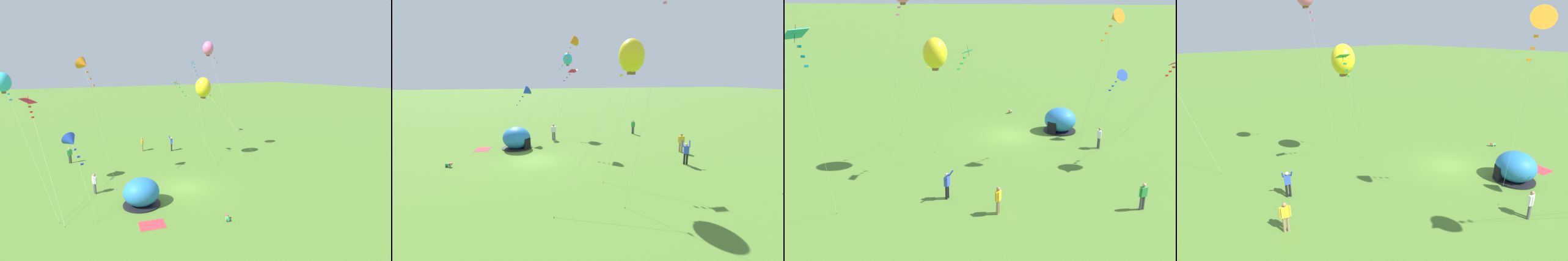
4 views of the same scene
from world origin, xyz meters
TOP-DOWN VIEW (x-y plane):
  - ground_plane at (0.00, 0.00)m, footprint 300.00×300.00m
  - popup_tent at (-4.37, -1.46)m, footprint 2.81×2.81m
  - picnic_blanket at (-4.74, -4.65)m, footprint 1.90×1.58m
  - toddler_crawling at (-0.03, -6.48)m, footprint 0.37×0.55m
  - person_strolling at (-7.84, 12.21)m, footprint 0.55×0.37m
  - person_center_field at (-7.05, 2.43)m, footprint 0.31×0.58m
  - person_far_back at (0.68, 13.23)m, footprint 0.36×0.56m
  - person_watching_sky at (3.87, 11.56)m, footprint 0.61×0.71m
  - kite_teal at (9.73, 16.75)m, footprint 1.31×3.73m
  - kite_yellow at (5.24, 6.09)m, footprint 5.02×6.48m
  - kite_orange at (-6.91, 4.65)m, footprint 2.37×3.05m
  - kite_blue at (-8.83, -0.33)m, footprint 1.71×2.92m
  - kite_cyan at (-12.72, 5.09)m, footprint 3.26×7.22m
  - kite_green at (3.01, 7.57)m, footprint 3.41×4.10m
  - kite_red at (-11.14, 5.26)m, footprint 2.05×8.39m
  - kite_pink at (6.85, 7.85)m, footprint 3.13×4.26m

SIDE VIEW (x-z plane):
  - ground_plane at x=0.00m, z-range 0.00..0.00m
  - picnic_blanket at x=-4.74m, z-range 0.00..0.01m
  - toddler_crawling at x=-0.03m, z-range 0.02..0.34m
  - person_strolling at x=-7.84m, z-range 0.10..1.82m
  - person_center_field at x=-7.05m, z-range 0.10..1.82m
  - person_far_back at x=0.68m, z-range 0.10..1.82m
  - popup_tent at x=-4.37m, z-range -0.05..2.05m
  - person_watching_sky at x=3.87m, z-range 0.05..1.94m
  - kite_blue at x=-8.83m, z-range 2.30..8.14m
  - kite_red at x=-11.14m, z-range 3.36..11.33m
  - kite_yellow at x=5.24m, z-range 3.52..12.68m
  - kite_green at x=3.01m, z-range 3.70..12.61m
  - kite_cyan at x=-12.72m, z-range 4.16..13.98m
  - kite_orange at x=-6.91m, z-range 4.89..15.91m
  - kite_teal at x=9.73m, z-range 4.89..16.10m
  - kite_pink at x=6.85m, z-range 5.74..18.76m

